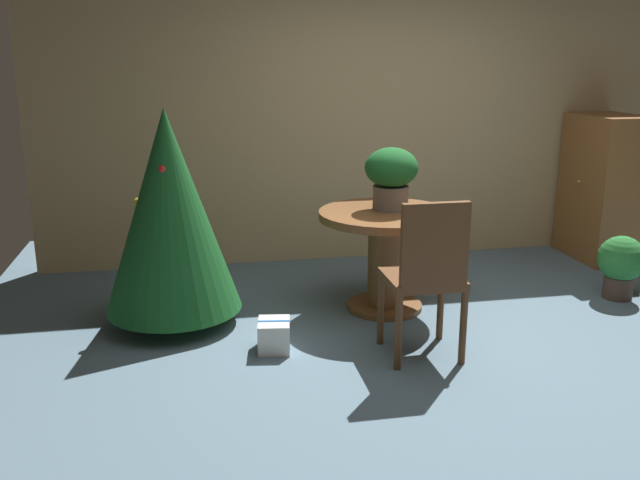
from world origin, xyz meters
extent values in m
plane|color=slate|center=(0.00, 0.00, 0.00)|extent=(6.60, 6.60, 0.00)
cube|color=tan|center=(0.00, 2.20, 1.30)|extent=(6.00, 0.10, 2.60)
cylinder|color=brown|center=(-0.27, 0.80, 0.02)|extent=(0.56, 0.56, 0.04)
cylinder|color=brown|center=(-0.27, 0.80, 0.36)|extent=(0.26, 0.26, 0.65)
cylinder|color=brown|center=(-0.27, 0.80, 0.72)|extent=(0.99, 0.99, 0.06)
cylinder|color=#665B51|center=(-0.23, 0.85, 0.83)|extent=(0.26, 0.26, 0.17)
ellipsoid|color=#195623|center=(-0.23, 0.85, 1.05)|extent=(0.38, 0.38, 0.29)
sphere|color=#EAD14C|center=(-0.19, 0.74, 1.05)|extent=(0.05, 0.05, 0.05)
sphere|color=#EAD14C|center=(-0.33, 0.89, 1.10)|extent=(0.08, 0.08, 0.08)
cylinder|color=brown|center=(-0.48, 0.19, 0.24)|extent=(0.04, 0.04, 0.47)
cylinder|color=brown|center=(-0.07, 0.19, 0.24)|extent=(0.04, 0.04, 0.47)
cylinder|color=brown|center=(-0.48, -0.20, 0.24)|extent=(0.04, 0.04, 0.47)
cylinder|color=brown|center=(-0.07, -0.20, 0.24)|extent=(0.04, 0.04, 0.47)
cube|color=brown|center=(-0.27, -0.01, 0.50)|extent=(0.45, 0.43, 0.05)
cube|color=brown|center=(-0.27, -0.20, 0.77)|extent=(0.41, 0.05, 0.50)
cylinder|color=brown|center=(-1.80, 0.81, 0.06)|extent=(0.10, 0.10, 0.11)
cone|color=#195623|center=(-1.80, 0.81, 0.81)|extent=(0.94, 0.94, 1.40)
sphere|color=gold|center=(-2.01, 0.85, 0.87)|extent=(0.07, 0.07, 0.07)
sphere|color=gold|center=(-1.83, 1.00, 0.88)|extent=(0.05, 0.05, 0.05)
sphere|color=red|center=(-1.83, 0.70, 1.12)|extent=(0.06, 0.06, 0.06)
sphere|color=#2D51A8|center=(-1.59, 0.90, 0.74)|extent=(0.06, 0.06, 0.06)
sphere|color=silver|center=(-1.65, 0.93, 0.91)|extent=(0.05, 0.05, 0.05)
sphere|color=silver|center=(-1.68, 1.10, 0.46)|extent=(0.05, 0.05, 0.05)
sphere|color=#2D51A8|center=(-1.99, 0.86, 0.88)|extent=(0.05, 0.05, 0.05)
sphere|color=gold|center=(-1.76, 1.06, 0.62)|extent=(0.05, 0.05, 0.05)
cube|color=silver|center=(-1.18, 0.21, 0.10)|extent=(0.23, 0.26, 0.20)
cube|color=#1E569E|center=(-1.18, 0.21, 0.10)|extent=(0.20, 0.06, 0.20)
cube|color=brown|center=(2.07, 1.73, 0.66)|extent=(0.50, 0.77, 1.32)
sphere|color=#B29338|center=(1.81, 1.73, 0.73)|extent=(0.04, 0.04, 0.04)
cylinder|color=#4C382D|center=(1.58, 0.68, 0.09)|extent=(0.22, 0.22, 0.18)
sphere|color=#287533|center=(1.58, 0.68, 0.32)|extent=(0.36, 0.36, 0.36)
camera|label=1|loc=(-1.64, -3.80, 1.84)|focal=38.12mm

